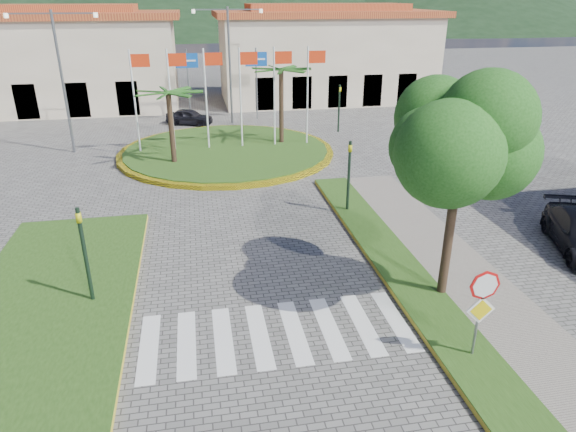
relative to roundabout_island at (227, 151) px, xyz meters
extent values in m
cube|color=gray|center=(6.00, -20.00, -0.10)|extent=(4.00, 28.00, 0.15)
cube|color=#234513|center=(4.80, -20.00, -0.08)|extent=(1.60, 28.00, 0.18)
cube|color=#234513|center=(-6.50, -16.00, -0.08)|extent=(5.00, 14.00, 0.18)
cube|color=silver|center=(0.00, -18.00, -0.17)|extent=(8.00, 3.00, 0.01)
cylinder|color=yellow|center=(0.00, 0.00, -0.05)|extent=(12.70, 12.70, 0.24)
cylinder|color=#234513|center=(0.00, 0.00, -0.02)|extent=(12.00, 12.00, 0.30)
cylinder|color=black|center=(-3.00, -2.00, 1.85)|extent=(0.28, 0.28, 4.05)
cylinder|color=black|center=(3.50, 1.00, 2.17)|extent=(0.28, 0.28, 4.68)
cylinder|color=silver|center=(-5.00, 0.50, 2.83)|extent=(0.10, 0.10, 6.00)
cube|color=red|center=(-4.45, 0.50, 5.23)|extent=(1.00, 0.03, 0.70)
cylinder|color=silver|center=(-3.00, 0.50, 2.83)|extent=(0.10, 0.10, 6.00)
cube|color=red|center=(-2.45, 0.50, 5.23)|extent=(1.00, 0.03, 0.70)
cylinder|color=silver|center=(-1.00, 0.50, 2.83)|extent=(0.10, 0.10, 6.00)
cube|color=red|center=(-0.45, 0.50, 5.23)|extent=(1.00, 0.03, 0.70)
cylinder|color=silver|center=(1.00, 0.50, 2.83)|extent=(0.10, 0.10, 6.00)
cube|color=red|center=(1.55, 0.50, 5.23)|extent=(1.00, 0.03, 0.70)
cylinder|color=silver|center=(3.00, 0.50, 2.83)|extent=(0.10, 0.10, 6.00)
cube|color=red|center=(3.55, 0.50, 5.23)|extent=(1.00, 0.03, 0.70)
cylinder|color=silver|center=(5.00, 0.50, 2.83)|extent=(0.10, 0.10, 6.00)
cube|color=red|center=(5.55, 0.50, 5.23)|extent=(1.00, 0.03, 0.70)
cylinder|color=slate|center=(4.90, -20.00, 1.08)|extent=(0.07, 0.07, 2.50)
cylinder|color=red|center=(4.90, -20.05, 2.08)|extent=(0.80, 0.03, 0.80)
cube|color=yellow|center=(4.90, -20.06, 1.38)|extent=(0.78, 0.03, 0.78)
cylinder|color=black|center=(5.50, -17.00, 2.03)|extent=(0.28, 0.28, 4.40)
ellipsoid|color=#1B4913|center=(5.50, -17.00, 5.03)|extent=(3.60, 3.60, 3.20)
cylinder|color=black|center=(-5.20, -15.50, 1.43)|extent=(0.12, 0.12, 3.20)
imported|color=gold|center=(-5.20, -15.50, 2.43)|extent=(0.15, 0.18, 0.90)
cylinder|color=black|center=(4.50, -10.00, 1.43)|extent=(0.12, 0.12, 3.20)
imported|color=gold|center=(4.50, -10.00, 2.43)|extent=(0.15, 0.18, 0.90)
cylinder|color=black|center=(8.00, 4.00, 1.43)|extent=(0.12, 0.12, 3.20)
imported|color=gold|center=(8.00, 4.00, 2.43)|extent=(0.18, 0.15, 0.90)
cylinder|color=slate|center=(-2.00, 9.00, 2.43)|extent=(0.12, 0.12, 5.20)
cube|color=#104CB0|center=(-2.00, 8.94, 4.23)|extent=(1.60, 0.05, 1.00)
cylinder|color=slate|center=(3.00, 9.00, 2.43)|extent=(0.12, 0.12, 5.20)
cube|color=#104CB0|center=(3.00, 8.94, 4.23)|extent=(1.60, 0.05, 1.00)
cylinder|color=slate|center=(1.00, 8.00, 3.83)|extent=(0.16, 0.16, 8.00)
cube|color=slate|center=(-0.20, 8.00, 7.63)|extent=(2.40, 0.08, 0.08)
cube|color=slate|center=(2.20, 8.00, 7.63)|extent=(2.40, 0.08, 0.08)
cylinder|color=slate|center=(-9.00, 2.00, 3.83)|extent=(0.16, 0.16, 8.00)
cube|color=slate|center=(-10.20, 2.00, 7.63)|extent=(2.40, 0.08, 0.08)
cube|color=slate|center=(-7.80, 2.00, 7.63)|extent=(2.40, 0.08, 0.08)
cube|color=beige|center=(-14.00, 16.00, 3.33)|extent=(22.00, 9.00, 7.00)
cube|color=maroon|center=(-14.00, 16.00, 7.08)|extent=(23.32, 9.54, 0.50)
cube|color=maroon|center=(-14.00, 16.00, 7.58)|extent=(16.50, 4.95, 0.60)
cube|color=beige|center=(10.00, 16.00, 3.33)|extent=(18.00, 9.00, 7.00)
cube|color=maroon|center=(10.00, 16.00, 7.08)|extent=(19.08, 9.54, 0.50)
cube|color=maroon|center=(10.00, 16.00, 7.58)|extent=(13.50, 4.95, 0.60)
imported|color=silver|center=(-14.51, 13.75, 0.51)|extent=(5.34, 3.41, 1.37)
imported|color=black|center=(-2.10, 8.00, 0.40)|extent=(3.62, 2.56, 1.15)
imported|color=black|center=(4.31, 13.89, 0.50)|extent=(4.35, 2.73, 1.35)
camera|label=1|loc=(-1.75, -29.75, 8.56)|focal=32.00mm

